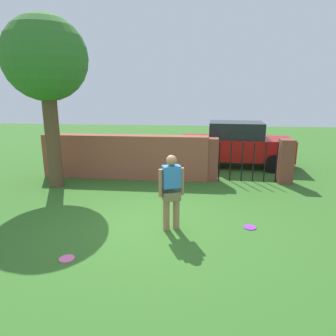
# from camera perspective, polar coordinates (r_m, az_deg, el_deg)

# --- Properties ---
(ground_plane) EXTENTS (40.00, 40.00, 0.00)m
(ground_plane) POSITION_cam_1_polar(r_m,az_deg,el_deg) (6.89, -2.96, -10.62)
(ground_plane) COLOR #336623
(brick_wall) EXTENTS (5.53, 0.50, 1.46)m
(brick_wall) POSITION_cam_1_polar(r_m,az_deg,el_deg) (10.42, -7.99, 2.08)
(brick_wall) COLOR brown
(brick_wall) RESTS_ON ground
(tree) EXTENTS (2.38, 2.38, 4.96)m
(tree) POSITION_cam_1_polar(r_m,az_deg,el_deg) (9.81, -21.72, 17.83)
(tree) COLOR brown
(tree) RESTS_ON ground
(person) EXTENTS (0.51, 0.34, 1.62)m
(person) POSITION_cam_1_polar(r_m,az_deg,el_deg) (6.39, 0.63, -3.96)
(person) COLOR #9E704C
(person) RESTS_ON ground
(fence_gate) EXTENTS (2.79, 0.44, 1.40)m
(fence_gate) POSITION_cam_1_polar(r_m,az_deg,el_deg) (10.23, 14.56, 1.37)
(fence_gate) COLOR brown
(fence_gate) RESTS_ON ground
(car) EXTENTS (4.28, 2.08, 1.72)m
(car) POSITION_cam_1_polar(r_m,az_deg,el_deg) (12.25, 12.32, 4.33)
(car) COLOR #A51111
(car) RESTS_ON ground
(frisbee_pink) EXTENTS (0.27, 0.27, 0.02)m
(frisbee_pink) POSITION_cam_1_polar(r_m,az_deg,el_deg) (5.92, -18.22, -15.65)
(frisbee_pink) COLOR pink
(frisbee_pink) RESTS_ON ground
(frisbee_purple) EXTENTS (0.27, 0.27, 0.02)m
(frisbee_purple) POSITION_cam_1_polar(r_m,az_deg,el_deg) (7.01, 14.92, -10.57)
(frisbee_purple) COLOR purple
(frisbee_purple) RESTS_ON ground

